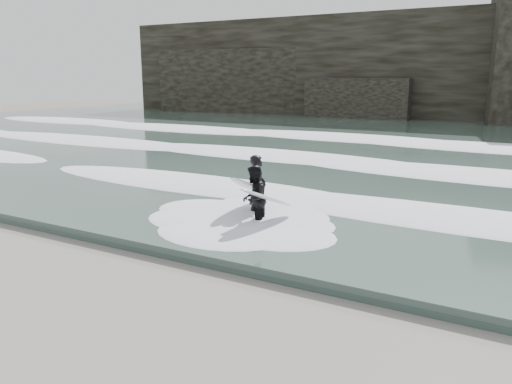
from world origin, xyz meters
TOP-DOWN VIEW (x-y plane):
  - ground at (0.00, 0.00)m, footprint 120.00×120.00m
  - sea at (0.00, 29.00)m, footprint 90.00×52.00m
  - headland at (0.00, 46.00)m, footprint 70.00×9.00m
  - foam_near at (0.00, 9.00)m, footprint 60.00×3.20m
  - foam_mid at (0.00, 16.00)m, footprint 60.00×4.00m
  - foam_far at (0.00, 25.00)m, footprint 60.00×4.80m
  - surfer_left at (0.07, 6.90)m, footprint 1.10×2.02m
  - surfer_right at (0.55, 5.98)m, footprint 1.45×2.07m

SIDE VIEW (x-z plane):
  - ground at x=0.00m, z-range 0.00..0.00m
  - sea at x=0.00m, z-range 0.00..0.30m
  - foam_near at x=0.00m, z-range 0.30..0.50m
  - foam_mid at x=0.00m, z-range 0.30..0.54m
  - foam_far at x=0.00m, z-range 0.30..0.60m
  - surfer_right at x=0.55m, z-range 0.01..1.86m
  - surfer_left at x=0.07m, z-range 0.01..1.99m
  - headland at x=0.00m, z-range 0.00..10.00m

